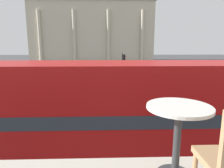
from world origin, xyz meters
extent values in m
cylinder|color=black|center=(-3.18, 6.15, 0.53)|extent=(1.05, 0.22, 1.05)
cube|color=#B71414|center=(1.00, 4.93, 1.38)|extent=(11.16, 2.43, 1.70)
cube|color=#2D3842|center=(1.00, 4.93, 2.45)|extent=(10.94, 2.45, 0.45)
cube|color=#B71414|center=(1.00, 4.93, 3.45)|extent=(11.16, 2.43, 1.54)
cylinder|color=#2D2D30|center=(0.44, -0.35, 3.91)|extent=(0.07, 0.07, 0.68)
cylinder|color=silver|center=(0.44, -0.35, 4.26)|extent=(0.60, 0.60, 0.03)
cube|color=beige|center=(-3.93, 59.47, 8.19)|extent=(33.95, 13.09, 16.37)
cube|color=#B7AD93|center=(-3.93, 59.47, 16.62)|extent=(34.55, 13.69, 0.50)
cylinder|color=beige|center=(-17.51, 52.48, 6.96)|extent=(0.90, 0.90, 13.92)
cylinder|color=beige|center=(-8.45, 52.48, 6.96)|extent=(0.90, 0.90, 13.92)
cylinder|color=beige|center=(0.60, 52.48, 6.96)|extent=(0.90, 0.90, 13.92)
cylinder|color=beige|center=(9.66, 52.48, 6.96)|extent=(0.90, 0.90, 13.92)
cylinder|color=black|center=(-4.08, 11.50, 1.92)|extent=(0.12, 0.12, 3.83)
cube|color=black|center=(-3.90, 11.50, 3.38)|extent=(0.20, 0.24, 0.70)
sphere|color=green|center=(-3.79, 11.50, 3.53)|extent=(0.14, 0.14, 0.14)
cylinder|color=black|center=(1.45, 17.82, 2.00)|extent=(0.12, 0.12, 4.00)
cube|color=black|center=(1.63, 17.82, 3.55)|extent=(0.20, 0.24, 0.70)
sphere|color=red|center=(1.74, 17.82, 3.70)|extent=(0.14, 0.14, 0.14)
cylinder|color=black|center=(2.53, 23.24, 0.30)|extent=(0.60, 0.18, 0.60)
cylinder|color=black|center=(2.53, 21.49, 0.30)|extent=(0.60, 0.18, 0.60)
cylinder|color=black|center=(-0.27, 23.24, 0.30)|extent=(0.60, 0.18, 0.60)
cylinder|color=black|center=(-0.27, 21.49, 0.30)|extent=(0.60, 0.18, 0.60)
cube|color=#19234C|center=(1.13, 22.36, 0.57)|extent=(4.20, 1.75, 0.55)
cube|color=#2D3842|center=(0.93, 22.36, 1.10)|extent=(1.89, 1.61, 0.50)
cylinder|color=#282B33|center=(7.58, 10.41, 0.39)|extent=(0.14, 0.14, 0.77)
cylinder|color=#282B33|center=(-0.13, 17.26, 0.39)|extent=(0.14, 0.14, 0.79)
cylinder|color=#282B33|center=(0.05, 17.26, 0.39)|extent=(0.14, 0.14, 0.79)
cylinder|color=#284799|center=(-0.04, 17.26, 1.10)|extent=(0.32, 0.32, 0.62)
sphere|color=tan|center=(-0.04, 17.26, 1.52)|extent=(0.21, 0.21, 0.21)
cylinder|color=#282B33|center=(6.55, 31.57, 0.39)|extent=(0.14, 0.14, 0.78)
cylinder|color=#282B33|center=(6.73, 31.57, 0.39)|extent=(0.14, 0.14, 0.78)
cylinder|color=silver|center=(6.64, 31.57, 1.08)|extent=(0.32, 0.32, 0.61)
sphere|color=tan|center=(6.64, 31.57, 1.50)|extent=(0.21, 0.21, 0.21)
camera|label=1|loc=(-0.24, -2.09, 4.83)|focal=32.00mm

